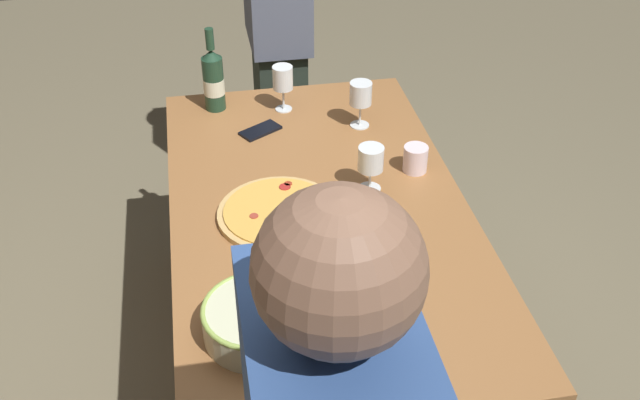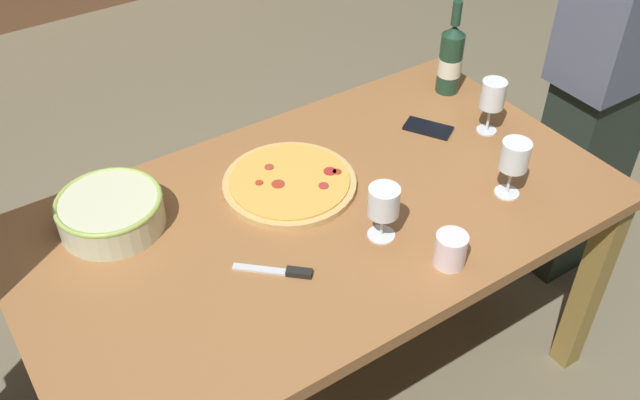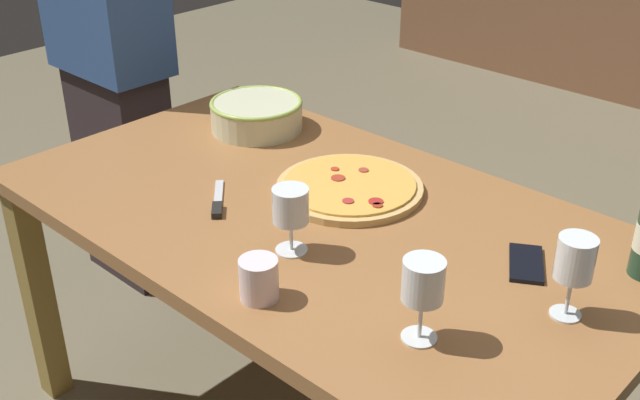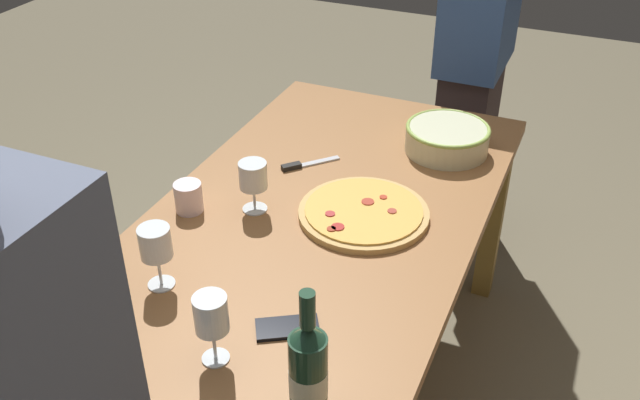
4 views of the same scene
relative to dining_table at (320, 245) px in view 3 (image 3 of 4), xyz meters
name	(u,v)px [view 3 (image 3 of 4)]	position (x,y,z in m)	size (l,w,h in m)	color
dining_table	(320,245)	(0.00, 0.00, 0.00)	(1.60, 0.90, 0.75)	#986438
pizza	(350,187)	(-0.02, 0.13, 0.10)	(0.37, 0.37, 0.03)	tan
serving_bowl	(257,114)	(-0.48, 0.24, 0.14)	(0.27, 0.27, 0.09)	beige
wine_glass_near_pizza	(423,283)	(0.46, -0.23, 0.22)	(0.08, 0.08, 0.17)	white
wine_glass_by_bottle	(575,262)	(0.63, 0.02, 0.21)	(0.07, 0.07, 0.17)	white
wine_glass_far_left	(291,209)	(0.07, -0.17, 0.20)	(0.08, 0.08, 0.15)	white
cup_amber	(259,279)	(0.15, -0.34, 0.14)	(0.08, 0.08, 0.09)	white
cell_phone	(526,264)	(0.48, 0.13, 0.10)	(0.07, 0.14, 0.01)	black
pizza_knife	(218,203)	(-0.20, -0.15, 0.10)	(0.16, 0.15, 0.02)	silver
person_host	(112,64)	(-1.13, 0.18, 0.16)	(0.42, 0.24, 1.62)	#30262A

